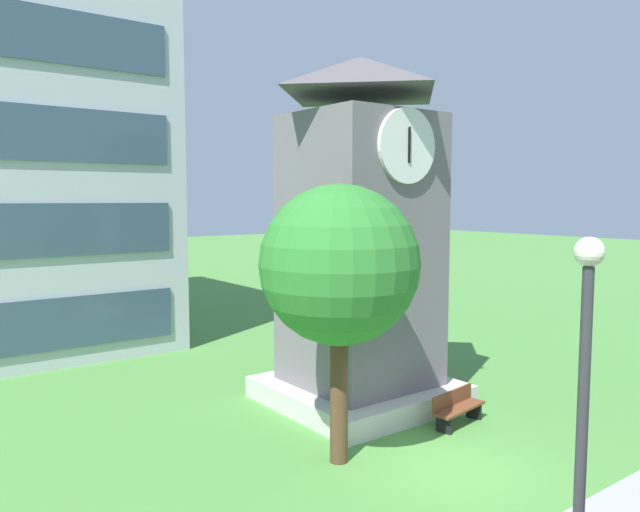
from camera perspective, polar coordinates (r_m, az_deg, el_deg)
name	(u,v)px	position (r m, az deg, el deg)	size (l,w,h in m)	color
ground_plane	(451,469)	(14.30, 12.09, -18.86)	(160.00, 160.00, 0.00)	#4C893D
clock_tower	(360,252)	(17.30, 3.76, 0.34)	(4.77, 4.77, 9.74)	slate
park_bench	(457,407)	(16.66, 12.69, -13.61)	(1.85, 0.76, 0.88)	brown
street_lamp	(583,401)	(8.30, 23.36, -12.29)	(0.36, 0.36, 5.38)	#333338
tree_by_building	(339,266)	(13.21, 1.82, -0.94)	(3.50, 3.50, 6.17)	#513823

